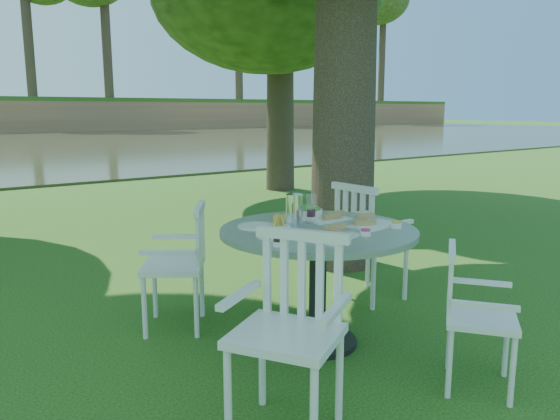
{
  "coord_description": "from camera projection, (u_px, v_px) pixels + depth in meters",
  "views": [
    {
      "loc": [
        -2.51,
        -3.25,
        1.64
      ],
      "look_at": [
        0.0,
        0.2,
        0.85
      ],
      "focal_mm": 35.0,
      "sensor_mm": 36.0,
      "label": 1
    }
  ],
  "objects": [
    {
      "name": "chair_sw",
      "position": [
        293.0,
        315.0,
        2.8
      ],
      "size": [
        0.68,
        0.69,
        1.02
      ],
      "rotation": [
        0.0,
        0.0,
        -1.03
      ],
      "color": "white",
      "rests_on": "ground"
    },
    {
      "name": "chair_nw",
      "position": [
        186.0,
        257.0,
        4.08
      ],
      "size": [
        0.63,
        0.64,
        0.94
      ],
      "rotation": [
        0.0,
        0.0,
        -2.15
      ],
      "color": "white",
      "rests_on": "ground"
    },
    {
      "name": "table",
      "position": [
        318.0,
        252.0,
        3.76
      ],
      "size": [
        1.35,
        1.35,
        0.84
      ],
      "color": "black",
      "rests_on": "ground"
    },
    {
      "name": "chair_ne",
      "position": [
        363.0,
        233.0,
        4.66
      ],
      "size": [
        0.49,
        0.52,
        1.02
      ],
      "rotation": [
        0.0,
        0.0,
        -4.69
      ],
      "color": "white",
      "rests_on": "ground"
    },
    {
      "name": "chair_se",
      "position": [
        467.0,
        306.0,
        3.21
      ],
      "size": [
        0.58,
        0.58,
        0.85
      ],
      "rotation": [
        0.0,
        0.0,
        0.64
      ],
      "color": "white",
      "rests_on": "ground"
    },
    {
      "name": "ground",
      "position": [
        295.0,
        319.0,
        4.33
      ],
      "size": [
        140.0,
        140.0,
        0.0
      ],
      "primitive_type": "plane",
      "color": "#17400D",
      "rests_on": "ground"
    },
    {
      "name": "tableware",
      "position": [
        307.0,
        220.0,
        3.76
      ],
      "size": [
        1.11,
        0.86,
        0.23
      ],
      "color": "white",
      "rests_on": "table"
    }
  ]
}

